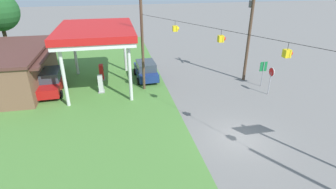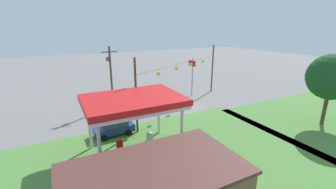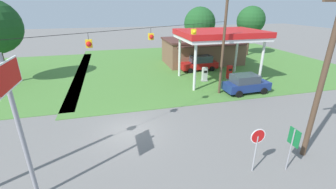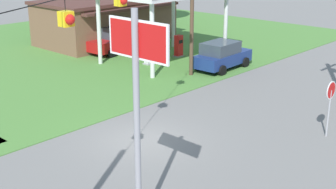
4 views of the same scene
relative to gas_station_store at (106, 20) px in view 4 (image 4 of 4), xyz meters
name	(u,v)px [view 4 (image 4 of 4)]	position (x,y,z in m)	size (l,w,h in m)	color
ground_plane	(142,140)	(-12.24, -16.90, -1.81)	(160.00, 160.00, 0.00)	slate
grass_verge_station_corner	(112,40)	(0.51, 0.02, -1.79)	(36.00, 28.00, 0.04)	#4C7F38
gas_station_store	(106,20)	(0.00, 0.00, 0.00)	(11.00, 6.93, 3.58)	brown
fuel_pump_near	(149,54)	(-3.01, -8.04, -1.04)	(0.71, 0.56, 1.61)	gray
fuel_pump_far	(179,47)	(0.04, -8.04, -1.04)	(0.71, 0.56, 1.61)	gray
car_at_pumps_front	(222,55)	(-0.59, -12.40, -0.86)	(4.48, 2.24, 1.85)	navy
car_at_pumps_rear	(119,39)	(-1.91, -3.69, -0.82)	(4.93, 2.26, 1.96)	#AD1414
stop_sign_roadside	(330,97)	(-6.46, -22.47, 0.01)	(0.80, 0.08, 2.50)	#99999E
stop_sign_overhead	(137,79)	(-16.72, -21.51, 2.79)	(0.22, 2.18, 6.48)	gray
signal_span_gantry	(140,31)	(-12.24, -16.91, 2.88)	(18.53, 10.24, 8.59)	#4C3828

